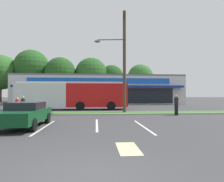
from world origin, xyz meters
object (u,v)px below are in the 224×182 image
object	(u,v)px
city_bus	(73,95)
pedestrian_mid	(176,105)
car_0	(25,114)
pedestrian_by_pole	(17,108)
pedestrian_near_bench	(23,106)
utility_pole	(123,58)

from	to	relation	value
city_bus	pedestrian_mid	distance (m)	11.95
car_0	pedestrian_by_pole	size ratio (longest dim) A/B	2.85
pedestrian_near_bench	pedestrian_by_pole	distance (m)	1.06
utility_pole	car_0	bearing A→B (deg)	-131.75
utility_pole	city_bus	bearing A→B (deg)	136.52
pedestrian_by_pole	car_0	bearing A→B (deg)	-139.91
car_0	city_bus	bearing A→B (deg)	174.52
utility_pole	pedestrian_by_pole	xyz separation A→B (m)	(-8.43, -3.19, -4.44)
city_bus	car_0	size ratio (longest dim) A/B	2.84
utility_pole	pedestrian_by_pole	distance (m)	10.05
utility_pole	pedestrian_near_bench	size ratio (longest dim) A/B	5.94
utility_pole	pedestrian_by_pole	size ratio (longest dim) A/B	6.21
pedestrian_near_bench	pedestrian_mid	xyz separation A→B (m)	(12.76, 0.10, 0.06)
car_0	pedestrian_mid	distance (m)	11.97
utility_pole	pedestrian_mid	world-z (taller)	utility_pole
utility_pole	pedestrian_near_bench	distance (m)	9.72
pedestrian_near_bench	pedestrian_mid	distance (m)	12.76
city_bus	pedestrian_near_bench	bearing A→B (deg)	66.59
utility_pole	pedestrian_mid	size ratio (longest dim) A/B	5.54
city_bus	pedestrian_mid	size ratio (longest dim) A/B	7.22
utility_pole	city_bus	world-z (taller)	utility_pole
pedestrian_by_pole	pedestrian_mid	bearing A→B (deg)	-71.20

